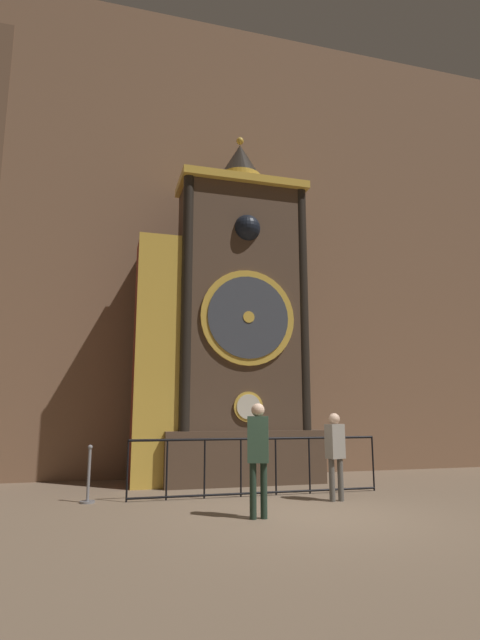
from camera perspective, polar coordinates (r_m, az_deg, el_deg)
ground_plane at (r=8.77m, az=7.79°, el=-21.34°), size 28.00×28.00×0.00m
cathedral_back_wall at (r=14.81m, az=-1.81°, el=9.77°), size 24.00×0.32×13.59m
clock_tower at (r=12.59m, az=-1.44°, el=-0.85°), size 4.55×1.79×9.06m
railing_fence at (r=10.57m, az=2.13°, el=-16.04°), size 5.26×0.05×1.15m
visitor_near at (r=8.35m, az=2.09°, el=-14.40°), size 0.39×0.32×1.81m
visitor_far at (r=10.11m, az=10.82°, el=-14.11°), size 0.39×0.32×1.64m
stanchion_post at (r=10.24m, az=-16.95°, el=-17.46°), size 0.28×0.28×1.06m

